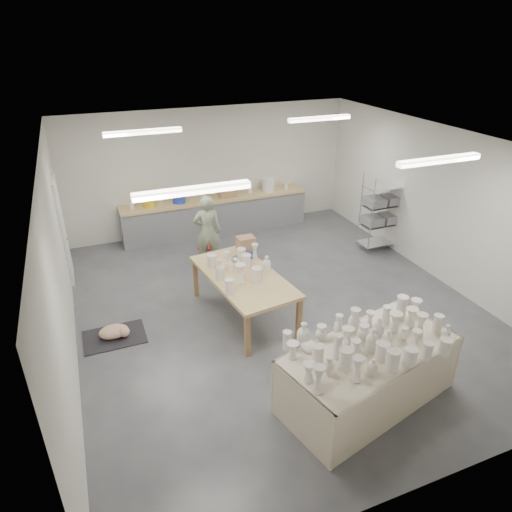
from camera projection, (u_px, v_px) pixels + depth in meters
name	position (u px, v px, depth m)	size (l,w,h in m)	color
room	(271.00, 200.00, 7.56)	(8.00, 8.02, 3.00)	#424449
back_counter	(216.00, 214.00, 11.28)	(4.60, 0.60, 1.24)	tan
wire_shelf	(382.00, 211.00, 10.26)	(0.88, 0.48, 1.80)	silver
drying_table	(368.00, 371.00, 6.16)	(2.65, 1.73, 1.23)	olive
work_table	(242.00, 272.00, 7.93)	(1.38, 2.32, 1.19)	tan
rug	(115.00, 337.00, 7.60)	(1.00, 0.70, 0.02)	black
cat	(115.00, 331.00, 7.55)	(0.54, 0.43, 0.21)	white
potter	(207.00, 232.00, 9.54)	(0.58, 0.38, 1.59)	#90A17D
red_stool	(205.00, 248.00, 9.99)	(0.36, 0.36, 0.33)	#A52217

